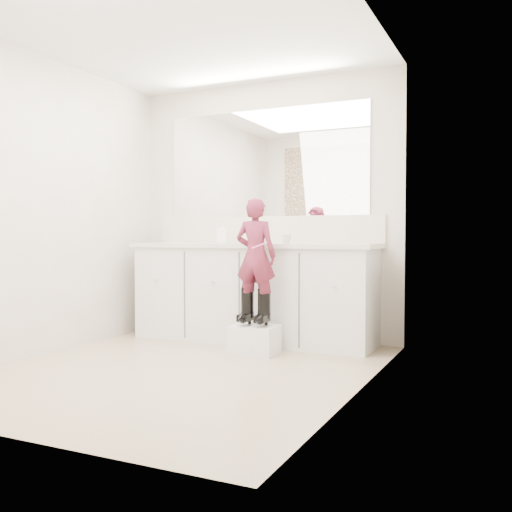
% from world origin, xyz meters
% --- Properties ---
extents(floor, '(3.00, 3.00, 0.00)m').
position_xyz_m(floor, '(0.00, 0.00, 0.00)').
color(floor, '#8B7B5B').
rests_on(floor, ground).
extents(ceiling, '(3.00, 3.00, 0.00)m').
position_xyz_m(ceiling, '(0.00, 0.00, 2.40)').
color(ceiling, white).
rests_on(ceiling, wall_back).
extents(wall_back, '(2.60, 0.00, 2.60)m').
position_xyz_m(wall_back, '(0.00, 1.50, 1.20)').
color(wall_back, '#C1B3A5').
rests_on(wall_back, floor).
extents(wall_front, '(2.60, 0.00, 2.60)m').
position_xyz_m(wall_front, '(0.00, -1.50, 1.20)').
color(wall_front, '#C1B3A5').
rests_on(wall_front, floor).
extents(wall_left, '(0.00, 3.00, 3.00)m').
position_xyz_m(wall_left, '(-1.30, 0.00, 1.20)').
color(wall_left, '#C1B3A5').
rests_on(wall_left, floor).
extents(wall_right, '(0.00, 3.00, 3.00)m').
position_xyz_m(wall_right, '(1.30, 0.00, 1.20)').
color(wall_right, '#C1B3A5').
rests_on(wall_right, floor).
extents(vanity_cabinet, '(2.20, 0.55, 0.85)m').
position_xyz_m(vanity_cabinet, '(0.00, 1.23, 0.42)').
color(vanity_cabinet, silver).
rests_on(vanity_cabinet, floor).
extents(countertop, '(2.28, 0.58, 0.04)m').
position_xyz_m(countertop, '(0.00, 1.21, 0.87)').
color(countertop, beige).
rests_on(countertop, vanity_cabinet).
extents(backsplash, '(2.28, 0.03, 0.25)m').
position_xyz_m(backsplash, '(0.00, 1.49, 1.02)').
color(backsplash, beige).
rests_on(backsplash, countertop).
extents(mirror, '(2.00, 0.02, 1.00)m').
position_xyz_m(mirror, '(0.00, 1.49, 1.64)').
color(mirror, white).
rests_on(mirror, wall_back).
extents(dot_panel, '(2.00, 0.01, 1.20)m').
position_xyz_m(dot_panel, '(0.00, -1.49, 1.65)').
color(dot_panel, '#472819').
rests_on(dot_panel, wall_front).
extents(faucet, '(0.08, 0.08, 0.10)m').
position_xyz_m(faucet, '(0.00, 1.38, 0.94)').
color(faucet, silver).
rests_on(faucet, countertop).
extents(cup, '(0.11, 0.11, 0.08)m').
position_xyz_m(cup, '(0.34, 1.20, 0.93)').
color(cup, '#C3B59C').
rests_on(cup, countertop).
extents(soap_bottle, '(0.11, 0.11, 0.20)m').
position_xyz_m(soap_bottle, '(-0.30, 1.21, 0.99)').
color(soap_bottle, white).
rests_on(soap_bottle, countertop).
extents(step_stool, '(0.37, 0.32, 0.23)m').
position_xyz_m(step_stool, '(0.25, 0.73, 0.12)').
color(step_stool, white).
rests_on(step_stool, floor).
extents(boot_left, '(0.12, 0.21, 0.30)m').
position_xyz_m(boot_left, '(0.17, 0.75, 0.38)').
color(boot_left, black).
rests_on(boot_left, step_stool).
extents(boot_right, '(0.12, 0.21, 0.30)m').
position_xyz_m(boot_right, '(0.32, 0.75, 0.38)').
color(boot_right, black).
rests_on(boot_right, step_stool).
extents(toddler, '(0.35, 0.24, 0.93)m').
position_xyz_m(toddler, '(0.25, 0.75, 0.80)').
color(toddler, '#AD3555').
rests_on(toddler, step_stool).
extents(toothbrush, '(0.14, 0.02, 0.06)m').
position_xyz_m(toothbrush, '(0.32, 0.67, 0.88)').
color(toothbrush, pink).
rests_on(toothbrush, toddler).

